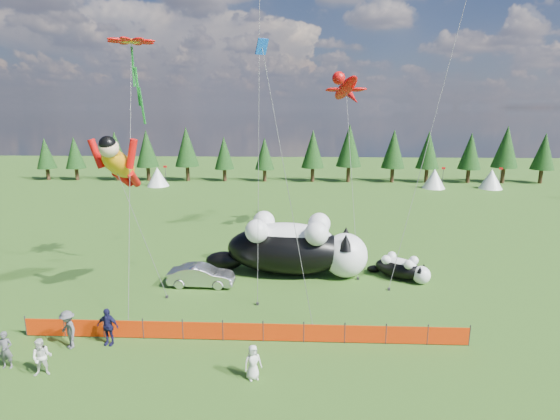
% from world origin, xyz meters
% --- Properties ---
extents(ground, '(160.00, 160.00, 0.00)m').
position_xyz_m(ground, '(0.00, 0.00, 0.00)').
color(ground, '#13390A').
rests_on(ground, ground).
extents(safety_fence, '(22.06, 0.06, 1.10)m').
position_xyz_m(safety_fence, '(0.00, -3.00, 0.50)').
color(safety_fence, '#262626').
rests_on(safety_fence, ground).
extents(tree_line, '(90.00, 4.00, 8.00)m').
position_xyz_m(tree_line, '(0.00, 45.00, 4.00)').
color(tree_line, black).
rests_on(tree_line, ground).
extents(festival_tents, '(50.00, 3.20, 2.80)m').
position_xyz_m(festival_tents, '(11.00, 40.00, 1.40)').
color(festival_tents, white).
rests_on(festival_tents, ground).
extents(cat_large, '(11.33, 4.87, 4.09)m').
position_xyz_m(cat_large, '(2.44, 6.17, 1.94)').
color(cat_large, black).
rests_on(cat_large, ground).
extents(cat_small, '(3.90, 3.17, 1.60)m').
position_xyz_m(cat_small, '(9.66, 5.49, 0.76)').
color(cat_small, black).
rests_on(cat_small, ground).
extents(car, '(4.27, 1.58, 1.39)m').
position_xyz_m(car, '(-3.55, 3.74, 0.70)').
color(car, '#BCBCC1').
rests_on(car, ground).
extents(spectator_a, '(0.66, 0.46, 1.72)m').
position_xyz_m(spectator_a, '(-10.16, -5.73, 0.86)').
color(spectator_a, '#505054').
rests_on(spectator_a, ground).
extents(spectator_b, '(0.93, 0.68, 1.71)m').
position_xyz_m(spectator_b, '(-8.23, -6.22, 0.85)').
color(spectator_b, silver).
rests_on(spectator_b, ground).
extents(spectator_c, '(1.18, 0.72, 1.89)m').
position_xyz_m(spectator_c, '(-6.50, -3.60, 0.94)').
color(spectator_c, '#16153B').
rests_on(spectator_c, ground).
extents(spectator_d, '(1.34, 1.29, 1.91)m').
position_xyz_m(spectator_d, '(-8.25, -4.00, 0.95)').
color(spectator_d, '#505054').
rests_on(spectator_d, ground).
extents(spectator_e, '(0.89, 0.76, 1.55)m').
position_xyz_m(spectator_e, '(0.82, -6.07, 0.78)').
color(spectator_e, silver).
rests_on(spectator_e, ground).
extents(superhero_kite, '(3.77, 4.02, 10.20)m').
position_xyz_m(superhero_kite, '(-7.11, 0.79, 8.28)').
color(superhero_kite, orange).
rests_on(superhero_kite, ground).
extents(gecko_kite, '(4.68, 13.18, 15.84)m').
position_xyz_m(gecko_kite, '(6.45, 14.70, 12.82)').
color(gecko_kite, red).
rests_on(gecko_kite, ground).
extents(flower_kite, '(2.89, 7.27, 15.89)m').
position_xyz_m(flower_kite, '(-6.90, 3.37, 14.76)').
color(flower_kite, red).
rests_on(flower_kite, ground).
extents(diamond_kite_b, '(6.03, 6.27, 20.93)m').
position_xyz_m(diamond_kite_b, '(13.49, 8.98, 17.85)').
color(diamond_kite_b, '#0D94A4').
rests_on(diamond_kite_b, ground).
extents(diamond_kite_c, '(3.29, 2.49, 15.09)m').
position_xyz_m(diamond_kite_c, '(0.88, 0.44, 13.68)').
color(diamond_kite_c, '#0C4BBC').
rests_on(diamond_kite_c, ground).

